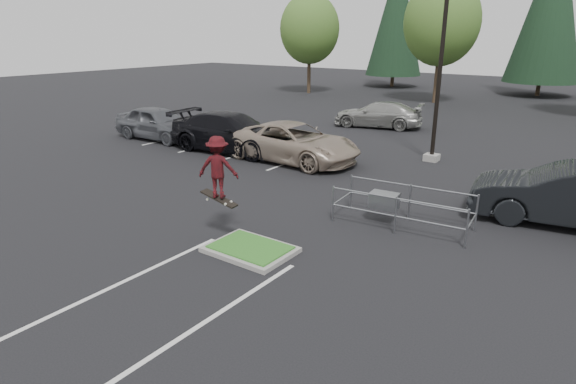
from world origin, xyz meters
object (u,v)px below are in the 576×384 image
Objects in this scene: light_pole at (441,55)px; cart_corral at (389,201)px; car_far_silver at (379,115)px; conif_a at (397,16)px; car_l_tan at (294,142)px; decid_b at (441,25)px; car_r_charc at (573,195)px; skateboarder at (218,167)px; car_l_black at (231,132)px; decid_a at (310,31)px; conif_b at (552,3)px; car_l_grey at (158,123)px.

light_pole is 2.50× the size of cart_corral.
light_pole is 1.93× the size of car_far_silver.
conif_a is 2.13× the size of car_l_tan.
light_pole is 19.70m from decid_b.
car_l_tan is 1.08× the size of car_r_charc.
skateboarder is 0.29× the size of car_l_black.
car_far_silver is (1.01, -12.53, -5.28)m from decid_b.
car_l_black is (-1.99, -22.41, -5.12)m from decid_b.
decid_a reaches higher than car_r_charc.
light_pole is at bearing 95.50° from cart_corral.
skateboarder is at bearing -72.19° from conif_a.
light_pole is 25.86m from decid_a.
decid_b is at bearing -121.09° from conif_b.
decid_b is 28.28m from cart_corral.
decid_a reaches higher than cart_corral.
car_r_charc reaches higher than cart_corral.
cart_corral is (20.07, -26.08, -4.88)m from decid_a.
conif_a is at bearing -98.83° from skateboarder.
light_pole is 7.22m from car_l_tan.
conif_b reaches higher than skateboarder.
conif_a is at bearing -158.30° from car_r_charc.
light_pole is 12.22m from skateboarder.
car_l_tan is (-6.56, 4.40, 0.15)m from cart_corral.
car_l_tan is at bearing -10.65° from car_far_silver.
decid_a is 25.98m from car_l_tan.
car_far_silver is at bearing 132.51° from light_pole.
conif_b is at bearing 58.91° from decid_b.
car_far_silver is at bearing -67.75° from conif_a.
cart_corral is 15.72m from car_far_silver.
cart_corral is at bearing -106.11° from car_l_grey.
decid_b is 1.58× the size of car_l_tan.
car_l_black is (-8.50, -3.88, -3.63)m from light_pole.
car_l_grey is at bearing -163.17° from light_pole.
cart_corral is at bearing -52.42° from decid_a.
car_l_tan reaches higher than car_far_silver.
car_l_tan is at bearing -107.16° from car_r_charc.
cart_corral is 7.89m from car_l_tan.
decid_a is at bearing 135.75° from light_pole.
car_r_charc is (7.70, 6.85, -1.14)m from skateboarder.
decid_a is 0.61× the size of conif_b.
car_l_grey is (-15.11, 3.94, 0.18)m from cart_corral.
decid_b reaches higher than car_r_charc.
car_l_grey is at bearing 159.93° from cart_corral.
skateboarder reaches higher than car_far_silver.
decid_a is 33.95m from car_r_charc.
decid_a is 1.73× the size of car_l_grey.
conif_b reaches higher than car_l_black.
decid_a is 24.54m from car_l_black.
conif_a reaches higher than skateboarder.
car_l_tan is at bearing -88.46° from car_l_grey.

